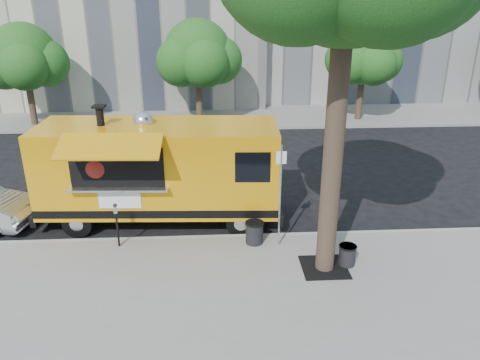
{
  "coord_description": "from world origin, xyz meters",
  "views": [
    {
      "loc": [
        -0.24,
        -13.21,
        6.91
      ],
      "look_at": [
        0.54,
        0.0,
        1.56
      ],
      "focal_mm": 35.0,
      "sensor_mm": 36.0,
      "label": 1
    }
  ],
  "objects_px": {
    "far_tree_a": "(24,56)",
    "trash_bin_right": "(347,254)",
    "far_tree_b": "(198,53)",
    "sign_post": "(280,190)",
    "parking_meter": "(117,220)",
    "food_truck": "(159,170)",
    "trash_bin_left": "(254,232)",
    "far_tree_c": "(364,55)"
  },
  "relations": [
    {
      "from": "parking_meter",
      "to": "trash_bin_left",
      "type": "bearing_deg",
      "value": -0.44
    },
    {
      "from": "far_tree_a",
      "to": "trash_bin_left",
      "type": "bearing_deg",
      "value": -51.52
    },
    {
      "from": "sign_post",
      "to": "parking_meter",
      "type": "distance_m",
      "value": 4.64
    },
    {
      "from": "far_tree_a",
      "to": "trash_bin_left",
      "type": "xyz_separation_m",
      "value": [
        10.87,
        -13.68,
        -3.28
      ]
    },
    {
      "from": "far_tree_b",
      "to": "far_tree_c",
      "type": "height_order",
      "value": "far_tree_b"
    },
    {
      "from": "parking_meter",
      "to": "trash_bin_left",
      "type": "height_order",
      "value": "parking_meter"
    },
    {
      "from": "far_tree_a",
      "to": "trash_bin_right",
      "type": "relative_size",
      "value": 9.42
    },
    {
      "from": "sign_post",
      "to": "trash_bin_left",
      "type": "height_order",
      "value": "sign_post"
    },
    {
      "from": "trash_bin_left",
      "to": "trash_bin_right",
      "type": "height_order",
      "value": "trash_bin_left"
    },
    {
      "from": "far_tree_a",
      "to": "far_tree_c",
      "type": "xyz_separation_m",
      "value": [
        18.0,
        0.1,
        -0.06
      ]
    },
    {
      "from": "sign_post",
      "to": "parking_meter",
      "type": "bearing_deg",
      "value": 177.48
    },
    {
      "from": "far_tree_a",
      "to": "far_tree_c",
      "type": "height_order",
      "value": "far_tree_a"
    },
    {
      "from": "trash_bin_left",
      "to": "trash_bin_right",
      "type": "xyz_separation_m",
      "value": [
        2.35,
        -1.31,
        -0.04
      ]
    },
    {
      "from": "food_truck",
      "to": "parking_meter",
      "type": "bearing_deg",
      "value": -116.5
    },
    {
      "from": "sign_post",
      "to": "food_truck",
      "type": "bearing_deg",
      "value": 150.0
    },
    {
      "from": "trash_bin_left",
      "to": "trash_bin_right",
      "type": "relative_size",
      "value": 1.15
    },
    {
      "from": "far_tree_a",
      "to": "food_truck",
      "type": "relative_size",
      "value": 0.7
    },
    {
      "from": "far_tree_c",
      "to": "food_truck",
      "type": "height_order",
      "value": "far_tree_c"
    },
    {
      "from": "far_tree_a",
      "to": "trash_bin_left",
      "type": "distance_m",
      "value": 17.78
    },
    {
      "from": "far_tree_c",
      "to": "sign_post",
      "type": "distance_m",
      "value": 15.48
    },
    {
      "from": "far_tree_c",
      "to": "parking_meter",
      "type": "relative_size",
      "value": 3.9
    },
    {
      "from": "food_truck",
      "to": "far_tree_b",
      "type": "bearing_deg",
      "value": 88.39
    },
    {
      "from": "sign_post",
      "to": "food_truck",
      "type": "xyz_separation_m",
      "value": [
        -3.52,
        2.03,
        -0.08
      ]
    },
    {
      "from": "far_tree_a",
      "to": "trash_bin_right",
      "type": "xyz_separation_m",
      "value": [
        13.22,
        -14.99,
        -3.32
      ]
    },
    {
      "from": "trash_bin_left",
      "to": "food_truck",
      "type": "bearing_deg",
      "value": 146.76
    },
    {
      "from": "trash_bin_left",
      "to": "trash_bin_right",
      "type": "bearing_deg",
      "value": -29.22
    },
    {
      "from": "trash_bin_right",
      "to": "far_tree_a",
      "type": "bearing_deg",
      "value": 131.4
    },
    {
      "from": "far_tree_a",
      "to": "trash_bin_right",
      "type": "distance_m",
      "value": 20.26
    },
    {
      "from": "far_tree_b",
      "to": "sign_post",
      "type": "xyz_separation_m",
      "value": [
        2.55,
        -14.25,
        -1.98
      ]
    },
    {
      "from": "trash_bin_left",
      "to": "far_tree_a",
      "type": "bearing_deg",
      "value": 128.48
    },
    {
      "from": "far_tree_a",
      "to": "sign_post",
      "type": "xyz_separation_m",
      "value": [
        11.55,
        -13.85,
        -1.93
      ]
    },
    {
      "from": "far_tree_a",
      "to": "parking_meter",
      "type": "distance_m",
      "value": 15.59
    },
    {
      "from": "far_tree_b",
      "to": "far_tree_c",
      "type": "bearing_deg",
      "value": -1.91
    },
    {
      "from": "far_tree_b",
      "to": "sign_post",
      "type": "bearing_deg",
      "value": -79.85
    },
    {
      "from": "parking_meter",
      "to": "trash_bin_left",
      "type": "relative_size",
      "value": 2.04
    },
    {
      "from": "far_tree_c",
      "to": "parking_meter",
      "type": "height_order",
      "value": "far_tree_c"
    },
    {
      "from": "sign_post",
      "to": "trash_bin_left",
      "type": "relative_size",
      "value": 4.59
    },
    {
      "from": "far_tree_a",
      "to": "far_tree_b",
      "type": "distance_m",
      "value": 9.01
    },
    {
      "from": "far_tree_c",
      "to": "far_tree_b",
      "type": "bearing_deg",
      "value": 178.09
    },
    {
      "from": "far_tree_c",
      "to": "trash_bin_right",
      "type": "height_order",
      "value": "far_tree_c"
    },
    {
      "from": "far_tree_b",
      "to": "sign_post",
      "type": "relative_size",
      "value": 1.83
    },
    {
      "from": "far_tree_b",
      "to": "trash_bin_right",
      "type": "relative_size",
      "value": 9.68
    }
  ]
}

